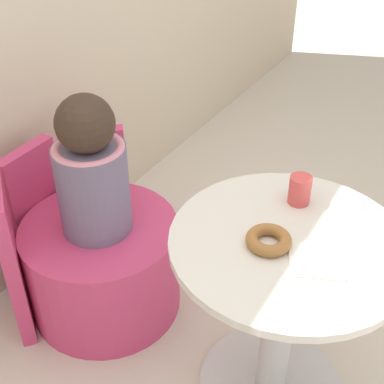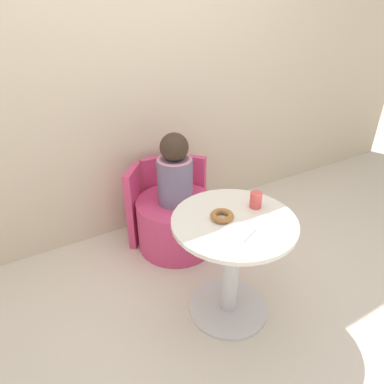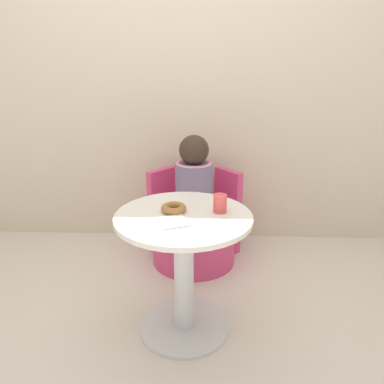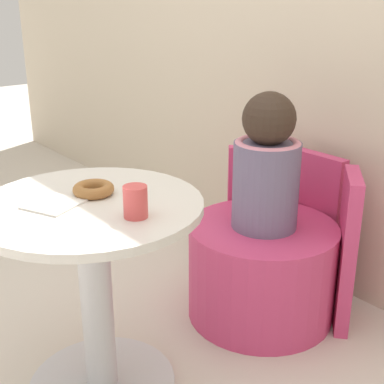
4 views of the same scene
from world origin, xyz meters
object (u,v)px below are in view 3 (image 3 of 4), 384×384
object	(u,v)px
child_figure	(194,177)
donut	(174,208)
round_table	(184,257)
cup	(220,203)
tub_chair	(194,235)

from	to	relation	value
child_figure	donut	world-z (taller)	child_figure
round_table	cup	xyz separation A→B (m)	(0.17, 0.04, 0.27)
tub_chair	cup	xyz separation A→B (m)	(0.15, -0.66, 0.50)
tub_chair	donut	bearing A→B (deg)	-96.26
tub_chair	donut	distance (m)	0.82
round_table	child_figure	distance (m)	0.73
donut	tub_chair	bearing A→B (deg)	83.74
round_table	child_figure	world-z (taller)	child_figure
child_figure	donut	size ratio (longest dim) A/B	4.14
tub_chair	child_figure	world-z (taller)	child_figure
round_table	donut	size ratio (longest dim) A/B	5.35
cup	donut	bearing A→B (deg)	-179.26
child_figure	tub_chair	bearing A→B (deg)	-90.00
donut	cup	size ratio (longest dim) A/B	1.41
donut	child_figure	bearing A→B (deg)	83.74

